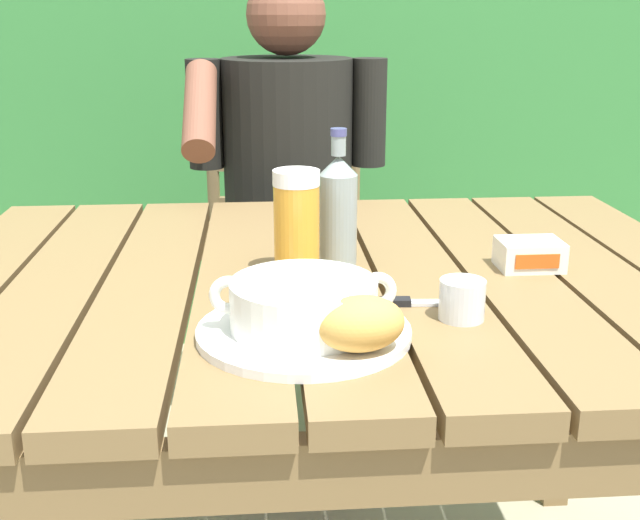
% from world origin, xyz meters
% --- Properties ---
extents(dining_table, '(1.27, 0.97, 0.76)m').
position_xyz_m(dining_table, '(-0.00, 0.00, 0.67)').
color(dining_table, brown).
rests_on(dining_table, ground_plane).
extents(hedge_backdrop, '(3.25, 0.87, 2.47)m').
position_xyz_m(hedge_backdrop, '(-0.11, 1.83, 1.11)').
color(hedge_backdrop, '#337837').
rests_on(hedge_backdrop, ground_plane).
extents(chair_near_diner, '(0.45, 0.46, 0.92)m').
position_xyz_m(chair_near_diner, '(-0.04, 0.92, 0.47)').
color(chair_near_diner, brown).
rests_on(chair_near_diner, ground_plane).
extents(person_eating, '(0.48, 0.47, 1.26)m').
position_xyz_m(person_eating, '(-0.04, 0.73, 0.74)').
color(person_eating, black).
rests_on(person_eating, ground_plane).
extents(serving_plate, '(0.28, 0.28, 0.01)m').
position_xyz_m(serving_plate, '(-0.06, -0.26, 0.77)').
color(serving_plate, white).
rests_on(serving_plate, dining_table).
extents(soup_bowl, '(0.24, 0.19, 0.07)m').
position_xyz_m(soup_bowl, '(-0.06, -0.26, 0.80)').
color(soup_bowl, white).
rests_on(soup_bowl, serving_plate).
extents(bread_roll, '(0.12, 0.10, 0.07)m').
position_xyz_m(bread_roll, '(0.01, -0.34, 0.80)').
color(bread_roll, gold).
rests_on(bread_roll, serving_plate).
extents(beer_glass, '(0.07, 0.07, 0.17)m').
position_xyz_m(beer_glass, '(-0.05, -0.02, 0.84)').
color(beer_glass, gold).
rests_on(beer_glass, dining_table).
extents(beer_bottle, '(0.06, 0.06, 0.22)m').
position_xyz_m(beer_bottle, '(0.02, 0.04, 0.85)').
color(beer_bottle, gray).
rests_on(beer_bottle, dining_table).
extents(water_glass_small, '(0.06, 0.06, 0.06)m').
position_xyz_m(water_glass_small, '(0.16, -0.22, 0.79)').
color(water_glass_small, silver).
rests_on(water_glass_small, dining_table).
extents(butter_tub, '(0.10, 0.08, 0.05)m').
position_xyz_m(butter_tub, '(0.32, -0.01, 0.78)').
color(butter_tub, white).
rests_on(butter_tub, dining_table).
extents(table_knife, '(0.15, 0.03, 0.01)m').
position_xyz_m(table_knife, '(0.10, -0.16, 0.76)').
color(table_knife, silver).
rests_on(table_knife, dining_table).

